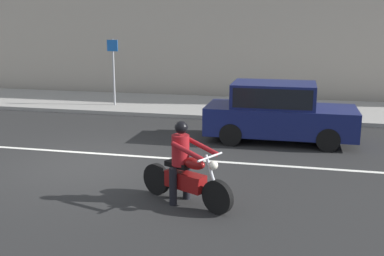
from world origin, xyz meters
TOP-DOWN VIEW (x-y plane):
  - ground_plane at (0.00, 0.00)m, footprint 80.00×80.00m
  - sidewalk_slab at (0.00, 8.00)m, footprint 40.00×4.40m
  - lane_marking_stripe at (-0.70, 0.90)m, footprint 18.00×0.14m
  - motorcycle_with_rider_crimson at (2.99, -1.89)m, footprint 2.00×1.13m
  - parked_sedan_navy at (4.49, 3.31)m, footprint 4.27×1.82m
  - street_sign_post at (-2.13, 7.13)m, footprint 0.44×0.08m

SIDE VIEW (x-z plane):
  - ground_plane at x=0.00m, z-range 0.00..0.00m
  - lane_marking_stripe at x=-0.70m, z-range 0.00..0.01m
  - sidewalk_slab at x=0.00m, z-range 0.00..0.14m
  - motorcycle_with_rider_crimson at x=2.99m, z-range -0.15..1.47m
  - parked_sedan_navy at x=4.49m, z-range 0.02..1.74m
  - street_sign_post at x=-2.13m, z-range 0.41..3.02m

